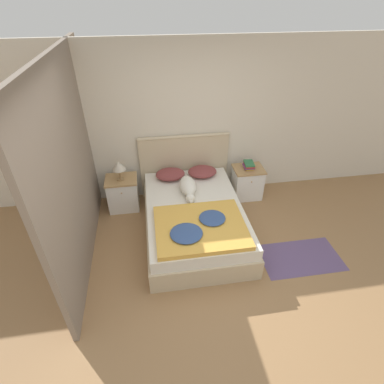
{
  "coord_description": "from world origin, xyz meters",
  "views": [
    {
      "loc": [
        -0.51,
        -2.36,
        3.11
      ],
      "look_at": [
        0.05,
        1.21,
        0.59
      ],
      "focal_mm": 28.0,
      "sensor_mm": 36.0,
      "label": 1
    }
  ],
  "objects": [
    {
      "name": "dog",
      "position": [
        0.01,
        1.35,
        0.59
      ],
      "size": [
        0.24,
        0.67,
        0.22
      ],
      "color": "silver",
      "rests_on": "bed"
    },
    {
      "name": "nightstand_right",
      "position": [
        1.1,
        1.78,
        0.28
      ],
      "size": [
        0.5,
        0.42,
        0.56
      ],
      "color": "white",
      "rests_on": "ground_plane"
    },
    {
      "name": "pillow_right",
      "position": [
        0.31,
        1.8,
        0.56
      ],
      "size": [
        0.47,
        0.37,
        0.15
      ],
      "color": "brown",
      "rests_on": "bed"
    },
    {
      "name": "book_stack",
      "position": [
        1.1,
        1.79,
        0.62
      ],
      "size": [
        0.18,
        0.24,
        0.11
      ],
      "color": "gold",
      "rests_on": "nightstand_right"
    },
    {
      "name": "quilt",
      "position": [
        0.04,
        0.5,
        0.53
      ],
      "size": [
        1.17,
        0.97,
        0.11
      ],
      "color": "gold",
      "rests_on": "bed"
    },
    {
      "name": "table_lamp",
      "position": [
        -1.01,
        1.76,
        0.81
      ],
      "size": [
        0.21,
        0.21,
        0.33
      ],
      "color": "#9E7A4C",
      "rests_on": "nightstand_left"
    },
    {
      "name": "wall_side_left",
      "position": [
        -1.46,
        1.05,
        1.27
      ],
      "size": [
        0.06,
        3.1,
        2.55
      ],
      "color": "gray",
      "rests_on": "ground_plane"
    },
    {
      "name": "bed",
      "position": [
        0.05,
        1.0,
        0.24
      ],
      "size": [
        1.41,
        2.07,
        0.49
      ],
      "color": "#C6B28E",
      "rests_on": "ground_plane"
    },
    {
      "name": "nightstand_left",
      "position": [
        -1.01,
        1.78,
        0.28
      ],
      "size": [
        0.5,
        0.42,
        0.56
      ],
      "color": "white",
      "rests_on": "ground_plane"
    },
    {
      "name": "headboard",
      "position": [
        0.05,
        2.06,
        0.58
      ],
      "size": [
        1.49,
        0.06,
        1.12
      ],
      "color": "#C6B28E",
      "rests_on": "ground_plane"
    },
    {
      "name": "rug",
      "position": [
        1.41,
        0.25,
        0.0
      ],
      "size": [
        1.09,
        0.64,
        0.0
      ],
      "color": "#604C75",
      "rests_on": "ground_plane"
    },
    {
      "name": "ground_plane",
      "position": [
        0.0,
        0.0,
        0.0
      ],
      "size": [
        16.0,
        16.0,
        0.0
      ],
      "primitive_type": "plane",
      "color": "#997047"
    },
    {
      "name": "pillow_left",
      "position": [
        -0.22,
        1.8,
        0.56
      ],
      "size": [
        0.47,
        0.37,
        0.15
      ],
      "color": "brown",
      "rests_on": "bed"
    },
    {
      "name": "wall_back",
      "position": [
        0.0,
        2.13,
        1.27
      ],
      "size": [
        9.0,
        0.06,
        2.55
      ],
      "color": "beige",
      "rests_on": "ground_plane"
    }
  ]
}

